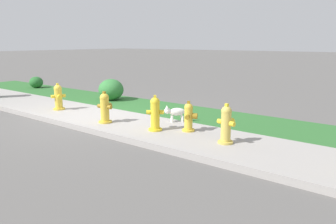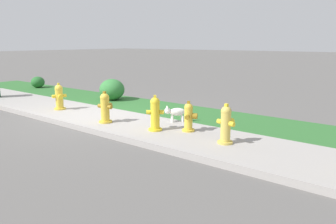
% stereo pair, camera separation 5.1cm
% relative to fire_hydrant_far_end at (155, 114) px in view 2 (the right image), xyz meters
% --- Properties ---
extents(ground_plane, '(120.00, 120.00, 0.00)m').
position_rel_fire_hydrant_far_end_xyz_m(ground_plane, '(-2.18, 0.09, -0.37)').
color(ground_plane, '#5B5956').
extents(sidewalk_pavement, '(18.00, 1.89, 0.01)m').
position_rel_fire_hydrant_far_end_xyz_m(sidewalk_pavement, '(-2.18, 0.09, -0.36)').
color(sidewalk_pavement, '#9E9993').
rests_on(sidewalk_pavement, ground).
extents(grass_verge, '(18.00, 1.76, 0.01)m').
position_rel_fire_hydrant_far_end_xyz_m(grass_verge, '(-2.18, 1.92, -0.36)').
color(grass_verge, '#2D662D').
rests_on(grass_verge, ground).
extents(street_curb, '(18.00, 0.16, 0.12)m').
position_rel_fire_hydrant_far_end_xyz_m(street_curb, '(-2.18, -0.93, -0.31)').
color(street_curb, '#9E9993').
rests_on(street_curb, ground).
extents(fire_hydrant_far_end, '(0.34, 0.34, 0.76)m').
position_rel_fire_hydrant_far_end_xyz_m(fire_hydrant_far_end, '(0.00, 0.00, 0.00)').
color(fire_hydrant_far_end, yellow).
rests_on(fire_hydrant_far_end, ground).
extents(fire_hydrant_mid_block, '(0.33, 0.36, 0.65)m').
position_rel_fire_hydrant_far_end_xyz_m(fire_hydrant_mid_block, '(0.59, 0.38, -0.06)').
color(fire_hydrant_mid_block, gold).
rests_on(fire_hydrant_mid_block, ground).
extents(fire_hydrant_across_street, '(0.39, 0.36, 0.74)m').
position_rel_fire_hydrant_far_end_xyz_m(fire_hydrant_across_street, '(-1.35, -0.19, -0.01)').
color(fire_hydrant_across_street, gold).
rests_on(fire_hydrant_across_street, ground).
extents(fire_hydrant_at_driveway, '(0.37, 0.39, 0.74)m').
position_rel_fire_hydrant_far_end_xyz_m(fire_hydrant_at_driveway, '(-3.49, 0.03, -0.01)').
color(fire_hydrant_at_driveway, gold).
rests_on(fire_hydrant_at_driveway, ground).
extents(fire_hydrant_by_grass_verge, '(0.37, 0.34, 0.76)m').
position_rel_fire_hydrant_far_end_xyz_m(fire_hydrant_by_grass_verge, '(1.61, 0.11, -0.00)').
color(fire_hydrant_by_grass_verge, gold).
rests_on(fire_hydrant_by_grass_verge, ground).
extents(small_white_dog, '(0.42, 0.45, 0.40)m').
position_rel_fire_hydrant_far_end_xyz_m(small_white_dog, '(-0.11, 0.87, -0.13)').
color(small_white_dog, white).
rests_on(small_white_dog, ground).
extents(shrub_bush_far_verge, '(0.54, 0.54, 0.46)m').
position_rel_fire_hydrant_far_end_xyz_m(shrub_bush_far_verge, '(-8.06, 2.07, -0.14)').
color(shrub_bush_far_verge, '#28662D').
rests_on(shrub_bush_far_verge, ground).
extents(shrub_bush_near_lamp, '(0.80, 0.80, 0.68)m').
position_rel_fire_hydrant_far_end_xyz_m(shrub_bush_near_lamp, '(-3.51, 1.98, -0.03)').
color(shrub_bush_near_lamp, '#337538').
rests_on(shrub_bush_near_lamp, ground).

